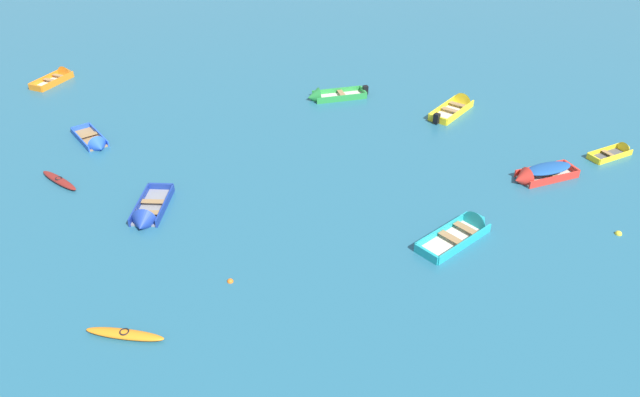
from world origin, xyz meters
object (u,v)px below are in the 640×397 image
(rowboat_blue_back_row_right, at_px, (95,143))
(rowboat_green_outer_right, at_px, (325,96))
(rowboat_red_near_left, at_px, (538,174))
(mooring_buoy_far_field, at_px, (230,282))
(kayak_orange_near_camera, at_px, (125,334))
(rowboat_deep_blue_cluster_inner, at_px, (146,217))
(rowboat_turquoise_far_left, at_px, (469,228))
(rowboat_yellow_midfield_left, at_px, (458,105))
(mooring_buoy_between_boats_left, at_px, (618,234))
(kayak_maroon_cluster_outer, at_px, (59,180))
(rowboat_orange_outer_left, at_px, (61,76))
(rowboat_yellow_center, at_px, (619,151))

(rowboat_blue_back_row_right, distance_m, rowboat_green_outer_right, 15.84)
(rowboat_red_near_left, height_order, mooring_buoy_far_field, rowboat_red_near_left)
(kayak_orange_near_camera, bearing_deg, rowboat_deep_blue_cluster_inner, 104.42)
(rowboat_turquoise_far_left, bearing_deg, rowboat_deep_blue_cluster_inner, -176.56)
(rowboat_yellow_midfield_left, height_order, kayak_orange_near_camera, rowboat_yellow_midfield_left)
(rowboat_turquoise_far_left, relative_size, kayak_orange_near_camera, 1.32)
(rowboat_deep_blue_cluster_inner, bearing_deg, rowboat_blue_back_row_right, 129.37)
(rowboat_turquoise_far_left, bearing_deg, mooring_buoy_between_boats_left, 4.96)
(kayak_maroon_cluster_outer, height_order, kayak_orange_near_camera, kayak_orange_near_camera)
(kayak_maroon_cluster_outer, xyz_separation_m, rowboat_blue_back_row_right, (0.16, 4.36, 0.02))
(rowboat_yellow_midfield_left, height_order, mooring_buoy_far_field, rowboat_yellow_midfield_left)
(rowboat_deep_blue_cluster_inner, height_order, mooring_buoy_between_boats_left, rowboat_deep_blue_cluster_inner)
(rowboat_orange_outer_left, relative_size, mooring_buoy_between_boats_left, 11.44)
(mooring_buoy_between_boats_left, bearing_deg, rowboat_orange_outer_left, 156.79)
(rowboat_orange_outer_left, height_order, rowboat_yellow_midfield_left, rowboat_yellow_midfield_left)
(rowboat_orange_outer_left, height_order, mooring_buoy_between_boats_left, rowboat_orange_outer_left)
(kayak_maroon_cluster_outer, relative_size, rowboat_turquoise_far_left, 0.69)
(rowboat_turquoise_far_left, bearing_deg, rowboat_green_outer_right, 120.44)
(rowboat_red_near_left, bearing_deg, rowboat_green_outer_right, 143.89)
(rowboat_deep_blue_cluster_inner, xyz_separation_m, kayak_orange_near_camera, (2.03, -7.88, -0.05))
(rowboat_yellow_center, bearing_deg, rowboat_red_near_left, -145.67)
(rowboat_orange_outer_left, xyz_separation_m, rowboat_green_outer_right, (20.50, -1.33, -0.00))
(mooring_buoy_between_boats_left, xyz_separation_m, mooring_buoy_far_field, (-18.03, -5.74, 0.00))
(rowboat_red_near_left, xyz_separation_m, mooring_buoy_far_field, (-14.99, -10.58, -0.34))
(rowboat_deep_blue_cluster_inner, distance_m, rowboat_yellow_midfield_left, 22.75)
(rowboat_yellow_center, bearing_deg, mooring_buoy_far_field, -145.03)
(rowboat_turquoise_far_left, distance_m, mooring_buoy_between_boats_left, 7.31)
(rowboat_yellow_center, bearing_deg, rowboat_deep_blue_cluster_inner, -158.54)
(rowboat_blue_back_row_right, bearing_deg, rowboat_red_near_left, -1.77)
(rowboat_deep_blue_cluster_inner, bearing_deg, mooring_buoy_between_boats_left, 3.92)
(rowboat_turquoise_far_left, bearing_deg, kayak_orange_near_camera, -147.84)
(rowboat_yellow_center, relative_size, rowboat_yellow_midfield_left, 0.70)
(kayak_maroon_cluster_outer, xyz_separation_m, rowboat_red_near_left, (26.45, 3.55, 0.19))
(kayak_orange_near_camera, bearing_deg, mooring_buoy_between_boats_left, 23.94)
(rowboat_blue_back_row_right, height_order, kayak_orange_near_camera, rowboat_blue_back_row_right)
(rowboat_deep_blue_cluster_inner, xyz_separation_m, rowboat_yellow_midfield_left, (16.58, 15.58, 0.02))
(kayak_maroon_cluster_outer, relative_size, mooring_buoy_far_field, 10.43)
(rowboat_yellow_center, xyz_separation_m, rowboat_turquoise_far_left, (-9.62, -9.14, 0.05))
(rowboat_deep_blue_cluster_inner, distance_m, kayak_orange_near_camera, 8.14)
(rowboat_green_outer_right, bearing_deg, mooring_buoy_far_field, -95.52)
(rowboat_yellow_center, distance_m, rowboat_green_outer_right, 19.34)
(rowboat_deep_blue_cluster_inner, relative_size, mooring_buoy_between_boats_left, 11.87)
(rowboat_yellow_center, height_order, rowboat_blue_back_row_right, rowboat_blue_back_row_right)
(rowboat_orange_outer_left, height_order, rowboat_deep_blue_cluster_inner, rowboat_deep_blue_cluster_inner)
(kayak_maroon_cluster_outer, height_order, rowboat_turquoise_far_left, rowboat_turquoise_far_left)
(rowboat_orange_outer_left, bearing_deg, rowboat_yellow_midfield_left, -3.29)
(rowboat_blue_back_row_right, bearing_deg, rowboat_orange_outer_left, 125.89)
(rowboat_orange_outer_left, distance_m, rowboat_blue_back_row_right, 12.40)
(rowboat_yellow_midfield_left, bearing_deg, rowboat_deep_blue_cluster_inner, -136.79)
(rowboat_turquoise_far_left, relative_size, rowboat_deep_blue_cluster_inner, 1.06)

